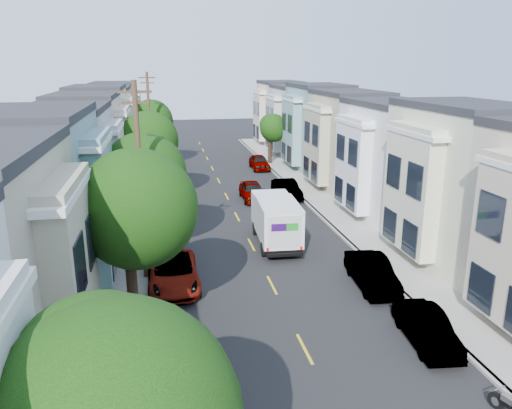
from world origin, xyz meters
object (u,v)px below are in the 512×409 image
Objects in this scene: utility_pole_far at (150,124)px; fedex_truck at (276,219)px; tree_e at (150,121)px; tree_far_r at (273,128)px; parked_left_d at (169,211)px; parked_right_b at (372,273)px; parked_right_d at (259,162)px; utility_pole_near at (140,183)px; tree_b at (135,210)px; parked_right_a at (427,328)px; tree_c at (143,175)px; parked_left_b at (181,385)px; tree_d at (147,141)px; parked_right_c at (287,189)px; lead_sedan at (252,191)px; parked_left_c at (174,273)px.

utility_pole_far is 23.65m from fedex_truck.
tree_e is 1.30× the size of tree_far_r.
utility_pole_far is 16.52m from parked_left_d.
utility_pole_far is 1.64× the size of fedex_truck.
parked_right_b is 29.72m from parked_right_d.
utility_pole_near is 1.64× the size of fedex_truck.
tree_b is 1.71× the size of parked_right_b.
parked_right_a is (11.20, -38.39, -4.28)m from tree_e.
parked_right_d is (11.20, 32.48, -4.71)m from tree_b.
fedex_truck is (-5.36, -25.19, -2.38)m from tree_far_r.
fedex_truck is 1.30× the size of parked_right_d.
parked_left_b is at bearing -84.03° from tree_c.
parked_right_d is at bearing 64.49° from parked_left_d.
tree_b is at bearing -90.00° from utility_pole_far.
tree_b reaches higher than parked_right_b.
tree_d is 12.01m from parked_right_c.
tree_e is (-0.00, 26.84, 0.02)m from tree_c.
lead_sedan is (8.24, -15.42, -4.19)m from tree_e.
tree_e is at bearing 111.79° from parked_right_a.
tree_e reaches higher than fedex_truck.
lead_sedan is at bearing 103.96° from parked_right_b.
fedex_truck reaches higher than parked_right_c.
lead_sedan is at bearing -5.47° from tree_d.
utility_pole_near is 11.19m from parked_left_d.
tree_c is 29.25m from tree_far_r.
tree_d is 1.58× the size of parked_right_d.
parked_right_c is (9.80, 4.40, 0.09)m from parked_left_d.
tree_c is at bearing 90.00° from tree_b.
parked_left_c is at bearing -87.06° from utility_pole_far.
parked_left_b is (1.40, -4.51, -4.82)m from tree_b.
parked_left_b is at bearing -72.74° from tree_b.
lead_sedan reaches higher than parked_right_b.
fedex_truck is at bearing 6.58° from tree_c.
parked_right_b is at bearing -58.57° from tree_d.
parked_left_b is at bearing -106.63° from tree_far_r.
parked_left_d is (-6.43, 6.19, -0.97)m from fedex_truck.
tree_d is 17.10m from parked_left_c.
utility_pole_near reaches higher than tree_b.
tree_b is 1.29× the size of fedex_truck.
utility_pole_far reaches higher than parked_right_d.
tree_b is 1.07× the size of tree_c.
tree_far_r is 37.84m from parked_right_a.
tree_e reaches higher than parked_left_c.
parked_left_c is at bearing -113.34° from lead_sedan.
tree_d is at bearing -134.02° from parked_right_d.
parked_right_c is at bearing 57.29° from parked_left_c.
parked_right_c is at bearing -45.60° from utility_pole_far.
tree_far_r is at bearing 68.62° from parked_left_b.
utility_pole_near is at bearing -89.99° from tree_d.
lead_sedan is 1.01× the size of parked_right_d.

